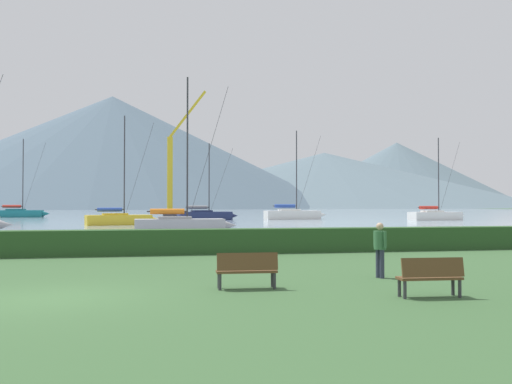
{
  "coord_description": "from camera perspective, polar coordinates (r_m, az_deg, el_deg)",
  "views": [
    {
      "loc": [
        2.22,
        -13.57,
        2.2
      ],
      "look_at": [
        15.5,
        53.73,
        3.72
      ],
      "focal_mm": 38.69,
      "sensor_mm": 36.0,
      "label": 1
    }
  ],
  "objects": [
    {
      "name": "park_bench_under_tree",
      "position": [
        14.42,
        -0.94,
        -7.93
      ],
      "size": [
        1.6,
        0.55,
        0.95
      ],
      "rotation": [
        0.0,
        0.0,
        -0.05
      ],
      "color": "brown",
      "rests_on": "ground_plane"
    },
    {
      "name": "hedge_line",
      "position": [
        24.72,
        -16.35,
        -5.06
      ],
      "size": [
        80.0,
        1.2,
        1.09
      ],
      "primitive_type": "cube",
      "color": "#284C23",
      "rests_on": "ground_plane"
    },
    {
      "name": "sailboat_slip_4",
      "position": [
        79.99,
        18.08,
        -2.28
      ],
      "size": [
        8.33,
        2.83,
        11.4
      ],
      "rotation": [
        0.0,
        0.0,
        0.05
      ],
      "color": "white",
      "rests_on": "harbor_water"
    },
    {
      "name": "distant_hill_west_ridge",
      "position": [
        480.19,
        14.36,
        1.75
      ],
      "size": [
        202.73,
        202.73,
        54.31
      ],
      "primitive_type": "cone",
      "color": "slate",
      "rests_on": "ground_plane"
    },
    {
      "name": "distant_hill_far_shoulder",
      "position": [
        421.49,
        7.08,
        1.25
      ],
      "size": [
        312.53,
        312.53,
        41.31
      ],
      "primitive_type": "cone",
      "color": "slate",
      "rests_on": "ground_plane"
    },
    {
      "name": "sailboat_slip_6",
      "position": [
        60.14,
        -13.92,
        -2.7
      ],
      "size": [
        7.91,
        3.78,
        11.64
      ],
      "rotation": [
        0.0,
        0.0,
        0.23
      ],
      "color": "gold",
      "rests_on": "harbor_water"
    },
    {
      "name": "harbor_water",
      "position": [
        150.6,
        -12.01,
        -2.08
      ],
      "size": [
        320.0,
        246.0,
        0.0
      ],
      "primitive_type": "cube",
      "color": "#8499A8",
      "rests_on": "ground_plane"
    },
    {
      "name": "dock_crane",
      "position": [
        82.75,
        -8.72,
        1.18
      ],
      "size": [
        6.37,
        2.0,
        19.32
      ],
      "color": "#333338",
      "rests_on": "ground_plane"
    },
    {
      "name": "person_seated_viewer",
      "position": [
        16.94,
        12.69,
        -5.4
      ],
      "size": [
        0.36,
        0.55,
        1.65
      ],
      "rotation": [
        0.0,
        0.0,
        0.25
      ],
      "color": "#2D3347",
      "rests_on": "ground_plane"
    },
    {
      "name": "distant_hill_east_ridge",
      "position": [
        360.19,
        -14.64,
        4.04
      ],
      "size": [
        286.57,
        286.57,
        70.48
      ],
      "primitive_type": "cone",
      "color": "#4C6070",
      "rests_on": "ground_plane"
    },
    {
      "name": "sailboat_slip_12",
      "position": [
        80.74,
        3.84,
        -2.27
      ],
      "size": [
        9.26,
        2.95,
        13.0
      ],
      "rotation": [
        0.0,
        0.0,
        0.03
      ],
      "color": "white",
      "rests_on": "harbor_water"
    },
    {
      "name": "sailboat_slip_10",
      "position": [
        100.31,
        -23.28,
        -1.99
      ],
      "size": [
        8.8,
        2.73,
        13.19
      ],
      "rotation": [
        0.0,
        0.0,
        -0.02
      ],
      "color": "#19707A",
      "rests_on": "harbor_water"
    },
    {
      "name": "sailboat_slip_11",
      "position": [
        76.73,
        -5.25,
        -2.38
      ],
      "size": [
        8.67,
        3.55,
        10.67
      ],
      "rotation": [
        0.0,
        0.0,
        0.14
      ],
      "color": "navy",
      "rests_on": "harbor_water"
    },
    {
      "name": "sailboat_slip_1",
      "position": [
        42.8,
        -7.76,
        -3.3
      ],
      "size": [
        7.85,
        2.4,
        12.05
      ],
      "rotation": [
        0.0,
        0.0,
        0.01
      ],
      "color": "#9E9EA3",
      "rests_on": "harbor_water"
    },
    {
      "name": "ground_plane",
      "position": [
        13.92,
        -20.52,
        -10.29
      ],
      "size": [
        1000.0,
        1000.0,
        0.0
      ],
      "primitive_type": "plane",
      "color": "#385B33"
    },
    {
      "name": "park_bench_near_path",
      "position": [
        13.76,
        17.61,
        -8.2
      ],
      "size": [
        1.54,
        0.57,
        0.95
      ],
      "rotation": [
        0.0,
        0.0,
        -0.06
      ],
      "color": "brown",
      "rests_on": "ground_plane"
    }
  ]
}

